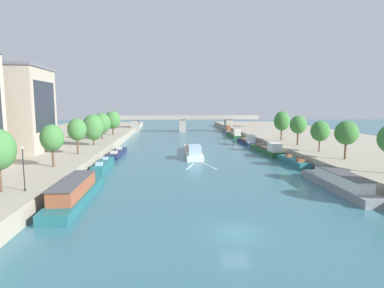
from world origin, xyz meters
TOP-DOWN VIEW (x-y plane):
  - ground_plane at (0.00, 0.00)m, footprint 400.00×400.00m
  - quay_left at (-36.87, 55.00)m, footprint 36.00×170.00m
  - quay_right at (36.87, 55.00)m, footprint 36.00×170.00m
  - barge_midriver at (-0.32, 42.52)m, footprint 3.83×20.31m
  - wake_behind_barge at (-0.08, 29.52)m, footprint 5.60×5.95m
  - moored_boat_left_near at (-16.45, 10.23)m, footprint 3.08×16.93m
  - moored_boat_left_lone at (-16.97, 28.43)m, footprint 2.02×11.89m
  - moored_boat_left_upstream at (-16.90, 42.87)m, footprint 2.70×12.86m
  - moored_boat_right_gap_after at (16.29, 12.57)m, footprint 2.83×16.70m
  - moored_boat_right_second at (17.21, 29.75)m, footprint 2.21×11.07m
  - moored_boat_right_midway at (16.71, 43.76)m, footprint 3.44×16.57m
  - moored_boat_right_upstream at (16.33, 60.47)m, footprint 2.76×14.24m
  - moored_boat_right_downstream at (16.55, 78.42)m, footprint 3.39×16.35m
  - moored_boat_right_end at (17.06, 94.95)m, footprint 2.15×10.37m
  - tree_left_nearest at (-22.67, 21.23)m, footprint 3.34×3.34m
  - tree_left_third at (-22.43, 33.12)m, footprint 3.39×3.39m
  - tree_left_past_mid at (-22.47, 45.79)m, footprint 4.60×4.60m
  - tree_left_second at (-23.19, 58.41)m, footprint 4.69×4.69m
  - tree_left_end_of_row at (-22.38, 70.43)m, footprint 4.77×4.77m
  - tree_right_nearest at (23.70, 24.01)m, footprint 3.76×3.76m
  - tree_right_second at (23.36, 32.37)m, footprint 3.52×3.52m
  - tree_right_by_lamp at (23.26, 42.38)m, footprint 3.67×3.67m
  - tree_right_end_of_row at (23.14, 52.26)m, footprint 3.95×3.95m
  - lamppost_left_bank at (-20.99, 8.04)m, footprint 0.28×0.28m
  - building_left_middle at (-36.93, 37.40)m, footprint 15.47×12.58m
  - bridge_far at (0.00, 100.94)m, footprint 61.74×4.40m

SIDE VIEW (x-z plane):
  - ground_plane at x=0.00m, z-range 0.00..0.00m
  - wake_behind_barge at x=-0.08m, z-range 0.00..0.03m
  - moored_boat_left_upstream at x=-16.90m, z-range -0.52..1.64m
  - moored_boat_right_second at x=17.21m, z-range -0.52..1.77m
  - moored_boat_left_lone at x=-16.97m, z-range -0.52..1.93m
  - barge_midriver at x=-0.32m, z-range -0.60..2.30m
  - moored_boat_right_upstream at x=16.33m, z-range -0.64..2.39m
  - moored_boat_right_midway at x=16.71m, z-range -0.57..2.32m
  - moored_boat_right_downstream at x=16.55m, z-range -0.58..2.38m
  - moored_boat_right_end at x=17.06m, z-range -0.60..2.56m
  - quay_left at x=-36.87m, z-range 0.00..1.98m
  - quay_right at x=36.87m, z-range 0.00..1.98m
  - moored_boat_right_gap_after at x=16.29m, z-range -0.20..2.27m
  - moored_boat_left_near at x=-16.45m, z-range -0.22..2.50m
  - bridge_far at x=0.00m, z-range 0.92..7.56m
  - lamppost_left_bank at x=-20.99m, z-range 2.21..6.97m
  - tree_right_second at x=23.36m, z-range 3.00..8.98m
  - tree_left_past_mid at x=-22.47m, z-range 2.55..9.48m
  - tree_left_second at x=-23.19m, z-range 2.72..9.61m
  - tree_left_nearest at x=-22.67m, z-range 3.11..9.36m
  - tree_right_nearest at x=23.70m, z-range 3.19..9.63m
  - tree_left_end_of_row at x=-22.38m, z-range 2.85..10.02m
  - tree_left_third at x=-22.43m, z-range 3.20..9.77m
  - tree_right_by_lamp at x=23.26m, z-range 3.26..9.88m
  - tree_right_end_of_row at x=23.14m, z-range 3.19..10.57m
  - building_left_middle at x=-36.93m, z-range 2.00..18.35m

